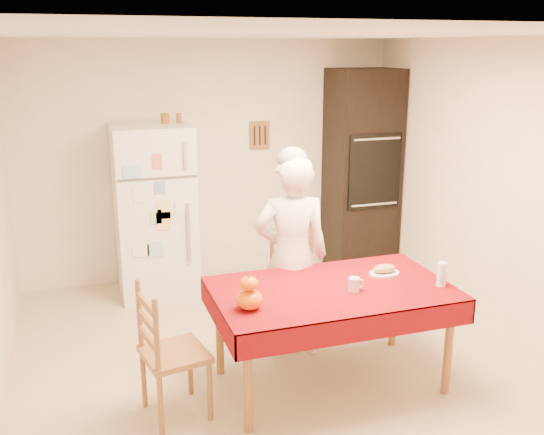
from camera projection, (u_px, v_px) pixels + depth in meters
name	position (u px, v px, depth m)	size (l,w,h in m)	color
floor	(277.00, 369.00, 4.71)	(4.50, 4.50, 0.00)	#CAB292
room_shell	(278.00, 164.00, 4.27)	(4.02, 4.52, 2.51)	white
refrigerator	(155.00, 211.00, 6.00)	(0.75, 0.74, 1.70)	white
oven_cabinet	(362.00, 171.00, 6.66)	(0.70, 0.62, 2.20)	black
dining_table	(332.00, 297.00, 4.34)	(1.70, 1.00, 0.76)	brown
chair_far	(296.00, 280.00, 5.15)	(0.43, 0.41, 0.95)	brown
chair_left	(165.00, 348.00, 3.98)	(0.47, 0.49, 0.95)	brown
seated_woman	(292.00, 257.00, 4.77)	(0.60, 0.39, 1.64)	silver
coffee_mug	(354.00, 284.00, 4.24)	(0.08, 0.08, 0.10)	silver
pumpkin_lower	(249.00, 299.00, 3.95)	(0.18, 0.18, 0.13)	#D74F05
pumpkin_upper	(249.00, 283.00, 3.92)	(0.12, 0.12, 0.09)	#E44505
wine_glass	(442.00, 274.00, 4.33)	(0.07, 0.07, 0.18)	silver
bread_plate	(384.00, 273.00, 4.56)	(0.24, 0.24, 0.02)	silver
bread_loaf	(384.00, 268.00, 4.55)	(0.18, 0.10, 0.06)	tan
spice_jar_left	(163.00, 118.00, 5.84)	(0.05, 0.05, 0.10)	brown
spice_jar_mid	(167.00, 118.00, 5.85)	(0.05, 0.05, 0.10)	#944F1A
spice_jar_right	(179.00, 118.00, 5.89)	(0.05, 0.05, 0.10)	brown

